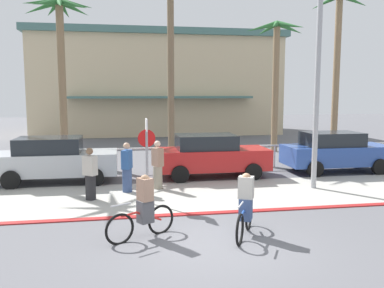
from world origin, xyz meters
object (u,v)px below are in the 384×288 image
Objects in this scene: palm_tree_4 at (338,39)px; car_silver_1 at (55,159)px; stop_sign_bike_lane at (147,148)px; cyclist_red_1 at (144,208)px; streetlight_curb at (321,64)px; car_red_2 at (211,155)px; palm_tree_1 at (60,36)px; palm_tree_3 at (276,57)px; pedestrian_2 at (127,170)px; car_blue_3 at (335,151)px; pedestrian_0 at (90,176)px; pedestrian_1 at (158,167)px; palm_tree_2 at (170,19)px; cyclist_blue_0 at (245,206)px.

palm_tree_4 is 1.98× the size of car_silver_1.
stop_sign_bike_lane is 1.58× the size of cyclist_red_1.
cyclist_red_1 is (-6.10, -3.64, -3.58)m from streetlight_curb.
palm_tree_4 is 1.98× the size of car_red_2.
palm_tree_1 reaches higher than cyclist_red_1.
pedestrian_2 is (-8.38, -8.29, -4.51)m from palm_tree_3.
cyclist_red_1 is at bearing -85.88° from pedestrian_2.
palm_tree_1 is 4.59× the size of pedestrian_2.
car_red_2 is at bearing 138.68° from streetlight_curb.
car_blue_3 is (11.63, -4.78, -5.11)m from palm_tree_1.
streetlight_curb is 8.33m from pedestrian_0.
car_blue_3 is at bearing 16.64° from pedestrian_0.
pedestrian_1 is at bearing -25.03° from car_silver_1.
palm_tree_2 reaches higher than car_blue_3.
car_silver_1 is (-5.10, -6.70, -6.36)m from palm_tree_2.
palm_tree_2 is at bearing 112.58° from streetlight_curb.
pedestrian_0 reaches higher than cyclist_blue_0.
pedestrian_1 is (-10.55, -7.21, -5.43)m from palm_tree_4.
pedestrian_0 is (-4.43, -2.81, -0.11)m from car_red_2.
palm_tree_2 is 6.09× the size of cyclist_red_1.
palm_tree_3 is at bearing 44.69° from pedestrian_2.
stop_sign_bike_lane is at bearing 123.66° from cyclist_blue_0.
stop_sign_bike_lane is at bearing -47.61° from car_silver_1.
pedestrian_0 is (-3.62, -9.51, -6.47)m from palm_tree_2.
car_blue_3 is at bearing -87.06° from palm_tree_3.
car_blue_3 is at bearing 23.99° from stop_sign_bike_lane.
palm_tree_2 is at bearing 69.16° from pedestrian_0.
palm_tree_1 is 9.44m from car_red_2.
palm_tree_2 reaches higher than pedestrian_1.
streetlight_curb reaches higher than stop_sign_bike_lane.
cyclist_blue_0 is 5.18m from pedestrian_1.
car_silver_1 is 5.90m from car_red_2.
streetlight_curb is at bearing -6.73° from pedestrian_2.
palm_tree_2 is (1.91, 10.19, 5.55)m from stop_sign_bike_lane.
palm_tree_4 is 8.12m from car_blue_3.
palm_tree_4 is (11.02, 8.99, 4.54)m from stop_sign_bike_lane.
pedestrian_1 is (-7.64, -1.83, -0.09)m from car_blue_3.
streetlight_curb is 4.55× the size of pedestrian_0.
pedestrian_0 is at bearing -62.36° from car_silver_1.
streetlight_curb is at bearing -16.99° from car_silver_1.
palm_tree_2 reaches higher than streetlight_curb.
car_red_2 is 5.40m from car_blue_3.
pedestrian_1 is at bearing -145.64° from palm_tree_4.
car_silver_1 is (-10.98, -6.29, -4.41)m from palm_tree_3.
pedestrian_2 is at bearing -147.10° from palm_tree_4.
pedestrian_1 is (-5.37, 1.05, -3.49)m from streetlight_curb.
palm_tree_2 reaches higher than cyclist_red_1.
car_silver_1 is at bearing 128.52° from cyclist_blue_0.
car_red_2 is 2.60× the size of pedestrian_1.
cyclist_blue_0 is 0.97× the size of pedestrian_1.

